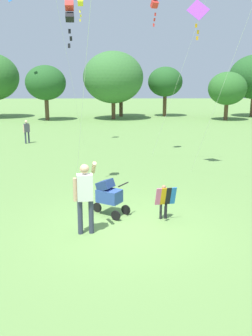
# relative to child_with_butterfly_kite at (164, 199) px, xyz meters

# --- Properties ---
(ground_plane) EXTENTS (120.00, 120.00, 0.00)m
(ground_plane) POSITION_rel_child_with_butterfly_kite_xyz_m (-1.10, -0.53, -0.59)
(ground_plane) COLOR #668E47
(treeline_distant) EXTENTS (38.67, 6.70, 6.11)m
(treeline_distant) POSITION_rel_child_with_butterfly_kite_xyz_m (3.04, 25.63, 3.09)
(treeline_distant) COLOR brown
(treeline_distant) RESTS_ON ground
(child_with_butterfly_kite) EXTENTS (0.57, 0.40, 0.95)m
(child_with_butterfly_kite) POSITION_rel_child_with_butterfly_kite_xyz_m (0.00, 0.00, 0.00)
(child_with_butterfly_kite) COLOR #232328
(child_with_butterfly_kite) RESTS_ON ground
(person_adult_flyer) EXTENTS (0.58, 0.59, 1.83)m
(person_adult_flyer) POSITION_rel_child_with_butterfly_kite_xyz_m (-2.03, -0.90, 0.47)
(person_adult_flyer) COLOR #33384C
(person_adult_flyer) RESTS_ON ground
(stroller) EXTENTS (1.07, 0.87, 1.03)m
(stroller) POSITION_rel_child_with_butterfly_kite_xyz_m (-1.50, 0.36, 0.02)
(stroller) COLOR black
(stroller) RESTS_ON ground
(kite_adult_black) EXTENTS (1.10, 3.78, 6.06)m
(kite_adult_black) POSITION_rel_child_with_butterfly_kite_xyz_m (-2.73, 2.83, 5.10)
(kite_adult_black) COLOR red
(kite_adult_black) RESTS_ON ground
(kite_orange_delta) EXTENTS (2.02, 2.83, 7.47)m
(kite_orange_delta) POSITION_rel_child_with_butterfly_kite_xyz_m (0.38, 8.28, 6.47)
(kite_orange_delta) COLOR black
(kite_orange_delta) RESTS_ON ground
(kite_green_novelty) EXTENTS (0.94, 3.78, 8.11)m
(kite_green_novelty) POSITION_rel_child_with_butterfly_kite_xyz_m (-3.27, 11.51, 7.10)
(kite_green_novelty) COLOR black
(kite_green_novelty) RESTS_ON ground
(kite_blue_high) EXTENTS (1.49, 3.28, 6.60)m
(kite_blue_high) POSITION_rel_child_with_butterfly_kite_xyz_m (1.77, 5.10, 5.29)
(kite_blue_high) COLOR purple
(kite_blue_high) RESTS_ON ground
(person_red_shirt) EXTENTS (0.34, 0.33, 1.35)m
(person_red_shirt) POSITION_rel_child_with_butterfly_kite_xyz_m (-6.64, 11.98, 0.21)
(person_red_shirt) COLOR #33384C
(person_red_shirt) RESTS_ON ground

